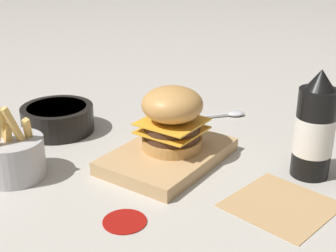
% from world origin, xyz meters
% --- Properties ---
extents(ground_plane, '(6.00, 6.00, 0.00)m').
position_xyz_m(ground_plane, '(0.00, 0.00, 0.00)').
color(ground_plane, '#B7B2A8').
extents(serving_board, '(0.25, 0.17, 0.03)m').
position_xyz_m(serving_board, '(-0.02, 0.06, 0.01)').
color(serving_board, tan).
rests_on(serving_board, ground_plane).
extents(burger, '(0.12, 0.12, 0.12)m').
position_xyz_m(burger, '(-0.01, 0.06, 0.09)').
color(burger, tan).
rests_on(burger, serving_board).
extents(ketchup_bottle, '(0.07, 0.07, 0.20)m').
position_xyz_m(ketchup_bottle, '(0.09, -0.18, 0.09)').
color(ketchup_bottle, black).
rests_on(ketchup_bottle, ground_plane).
extents(fries_basket, '(0.11, 0.11, 0.14)m').
position_xyz_m(fries_basket, '(-0.23, 0.26, 0.04)').
color(fries_basket, '#B7B7BC').
rests_on(fries_basket, ground_plane).
extents(side_bowl, '(0.16, 0.16, 0.06)m').
position_xyz_m(side_bowl, '(-0.04, 0.35, 0.03)').
color(side_bowl, black).
rests_on(side_bowl, ground_plane).
extents(spoon, '(0.14, 0.12, 0.01)m').
position_xyz_m(spoon, '(0.26, 0.08, 0.01)').
color(spoon, silver).
rests_on(spoon, ground_plane).
extents(ketchup_puddle, '(0.07, 0.07, 0.00)m').
position_xyz_m(ketchup_puddle, '(-0.23, 0.00, 0.00)').
color(ketchup_puddle, '#9E140F').
rests_on(ketchup_puddle, ground_plane).
extents(parchment_square, '(0.18, 0.18, 0.00)m').
position_xyz_m(parchment_square, '(-0.05, -0.18, 0.00)').
color(parchment_square, tan).
rests_on(parchment_square, ground_plane).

